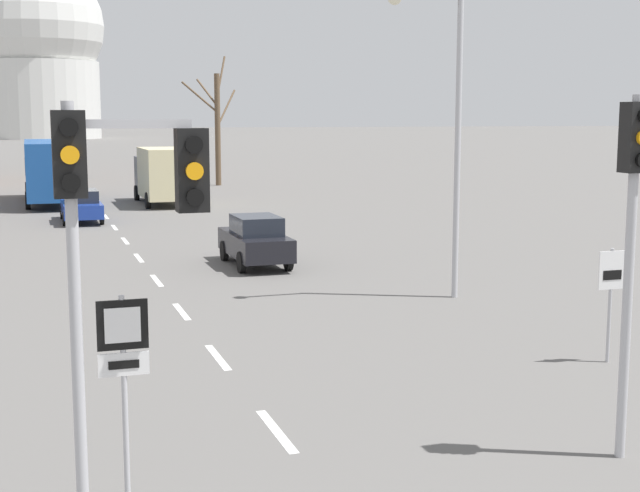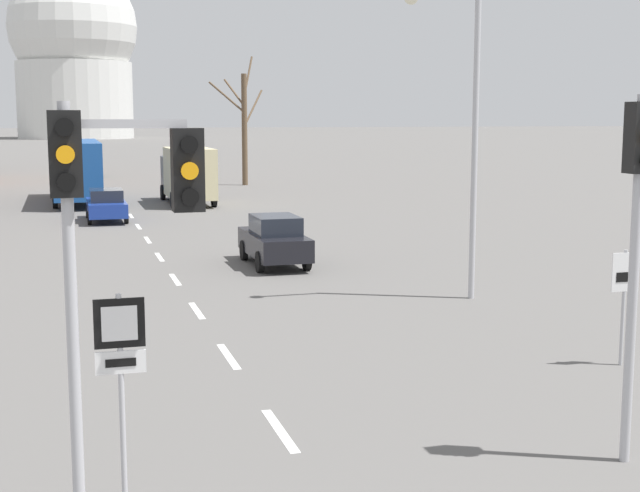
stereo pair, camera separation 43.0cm
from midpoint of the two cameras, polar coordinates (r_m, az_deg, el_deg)
lane_stripe_1 at (r=14.17m, az=-1.70°, el=-11.71°), size 0.16×2.00×0.01m
lane_stripe_2 at (r=18.36m, az=-5.21°, el=-7.04°), size 0.16×2.00×0.01m
lane_stripe_3 at (r=22.67m, az=-7.36°, el=-4.12°), size 0.16×2.00×0.01m
lane_stripe_4 at (r=27.04m, az=-8.81°, el=-2.13°), size 0.16×2.00×0.01m
lane_stripe_5 at (r=31.45m, az=-9.85°, el=-0.70°), size 0.16×2.00×0.01m
lane_stripe_6 at (r=35.88m, az=-10.64°, el=0.38°), size 0.16×2.00×0.01m
lane_stripe_7 at (r=40.33m, az=-11.25°, el=1.23°), size 0.16×2.00×0.01m
lane_stripe_8 at (r=44.79m, az=-11.74°, el=1.90°), size 0.16×2.00×0.01m
traffic_signal_near_left at (r=10.31m, az=-12.10°, el=2.23°), size 1.71×0.34×5.02m
traffic_signal_near_right at (r=12.96m, az=20.54°, el=2.16°), size 0.36×0.34×5.14m
route_sign_post at (r=10.97m, az=-11.54°, el=-7.50°), size 0.60×0.08×2.76m
speed_limit_sign at (r=18.37m, az=19.54°, el=-2.54°), size 0.60×0.08×2.29m
street_lamp_right at (r=23.74m, az=9.60°, el=8.35°), size 2.11×0.36×7.99m
sedan_near_left at (r=74.92m, az=-14.49°, el=4.93°), size 1.95×3.97×1.60m
sedan_near_right at (r=29.18m, az=-2.51°, el=0.39°), size 1.71×4.12×1.66m
sedan_mid_centre at (r=42.81m, az=-13.24°, el=2.60°), size 1.80×4.53×1.50m
city_bus at (r=52.51m, az=-15.10°, el=4.94°), size 2.66×10.80×3.48m
delivery_truck at (r=50.40m, az=-8.23°, el=4.62°), size 2.44×7.20×3.14m
bare_tree_right_near at (r=63.91m, az=-4.70°, el=7.81°), size 4.18×2.68×9.14m
capitol_dome at (r=209.86m, az=-15.44°, el=11.96°), size 28.14×28.14×39.75m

